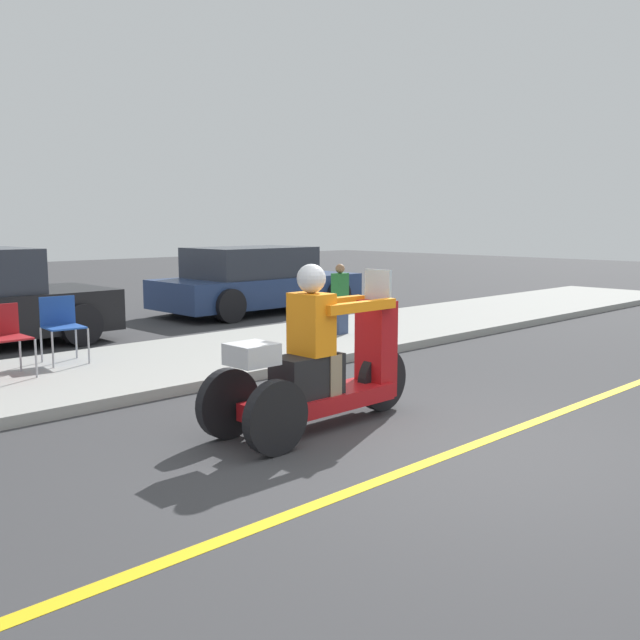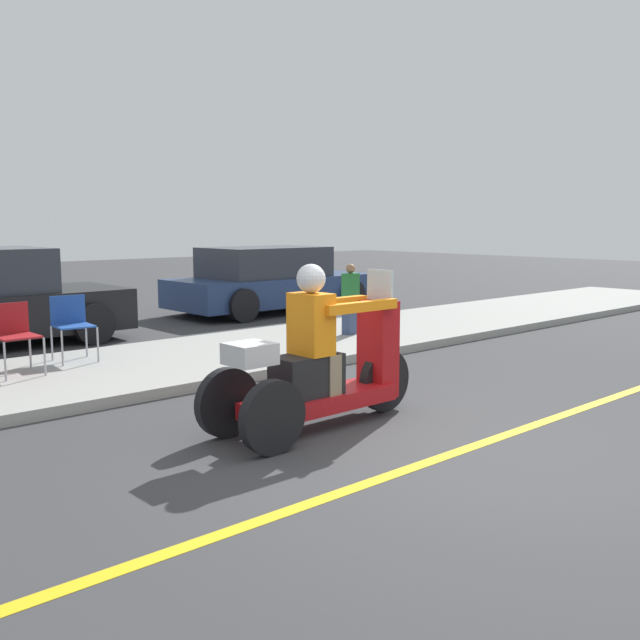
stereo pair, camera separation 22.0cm
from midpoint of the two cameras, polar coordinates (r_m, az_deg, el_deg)
ground_plane at (r=5.93m, az=11.03°, el=-10.68°), size 60.00×60.00×0.00m
lane_stripe at (r=5.78m, az=9.87°, el=-11.10°), size 24.00×0.12×0.01m
sidewalk_strip at (r=9.32m, az=-12.20°, el=-3.52°), size 28.00×2.80×0.12m
motorcycle_trike at (r=6.48m, az=0.99°, el=-3.97°), size 2.28×0.74×1.50m
spectator_with_child at (r=11.15m, az=3.02°, el=1.57°), size 0.28×0.19×1.10m
folding_chair_curbside at (r=8.88m, az=-22.67°, el=-0.81°), size 0.47×0.47×0.82m
folding_chair_set_back at (r=9.54m, az=-18.66°, el=-0.06°), size 0.51×0.51×0.82m
parked_car_lot_left at (r=14.88m, az=-3.57°, el=3.13°), size 4.40×2.00×1.36m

